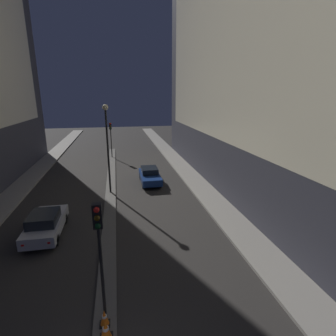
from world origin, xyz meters
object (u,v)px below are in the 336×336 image
traffic_light_near (99,237)px  traffic_light_mid (111,132)px  car_left_lane (46,224)px  street_lamp (107,137)px  car_right_lane (150,175)px  traffic_cone_far (105,317)px  traffic_cone_near (106,330)px

traffic_light_near → traffic_light_mid: size_ratio=1.00×
traffic_light_mid → car_left_lane: size_ratio=1.04×
street_lamp → car_left_lane: street_lamp is taller
street_lamp → traffic_light_mid: bearing=90.0°
car_left_lane → car_right_lane: (7.45, 8.59, -0.03)m
traffic_cone_far → car_right_lane: (3.72, 16.03, 0.33)m
car_left_lane → car_right_lane: car_left_lane is taller
traffic_light_mid → street_lamp: (0.00, -13.52, 1.44)m
traffic_light_near → car_left_lane: (-3.72, 7.03, -2.74)m
car_left_lane → car_right_lane: size_ratio=1.02×
traffic_cone_far → street_lamp: bearing=90.0°
traffic_cone_far → car_left_lane: size_ratio=0.14×
traffic_cone_near → traffic_light_near: bearing=93.9°
traffic_light_near → traffic_cone_far: 3.13m
traffic_light_mid → car_right_lane: size_ratio=1.06×
car_right_lane → traffic_light_mid: bearing=108.1°
car_right_lane → traffic_cone_near: bearing=-102.4°
traffic_cone_far → car_left_lane: car_left_lane is taller
traffic_light_mid → traffic_cone_far: size_ratio=7.48×
traffic_light_near → street_lamp: (0.00, 13.47, 1.44)m
traffic_light_near → traffic_cone_far: traffic_light_near is taller
traffic_light_near → car_right_lane: bearing=76.6°
traffic_cone_far → car_left_lane: 8.32m
traffic_light_near → car_right_lane: (3.72, 15.62, -2.78)m
traffic_cone_near → car_left_lane: car_left_lane is taller
traffic_cone_near → car_left_lane: size_ratio=0.17×
street_lamp → car_left_lane: (-3.72, -6.45, -4.18)m
traffic_light_near → street_lamp: 13.55m
car_left_lane → car_right_lane: 11.37m
traffic_light_mid → car_left_lane: bearing=-100.6°
traffic_cone_near → car_right_lane: size_ratio=0.17×
street_lamp → traffic_cone_near: 15.16m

